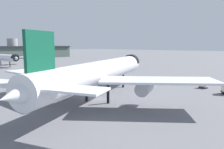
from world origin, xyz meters
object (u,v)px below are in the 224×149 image
airliner_near_gate (101,72)px  baggage_tug_wing (92,76)px  baggage_cart_trailing (203,85)px  traffic_cone_near_nose (139,79)px

airliner_near_gate → baggage_tug_wing: bearing=30.3°
baggage_tug_wing → baggage_cart_trailing: baggage_tug_wing is taller
baggage_tug_wing → baggage_cart_trailing: 42.76m
airliner_near_gate → baggage_tug_wing: size_ratio=16.24×
airliner_near_gate → traffic_cone_near_nose: size_ratio=74.71×
baggage_cart_trailing → baggage_tug_wing: bearing=-162.9°
baggage_tug_wing → traffic_cone_near_nose: (8.78, -17.43, -0.59)m
airliner_near_gate → baggage_cart_trailing: 35.39m
airliner_near_gate → baggage_tug_wing: (24.05, 27.07, -5.95)m
airliner_near_gate → baggage_cart_trailing: (31.48, -15.03, -5.94)m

